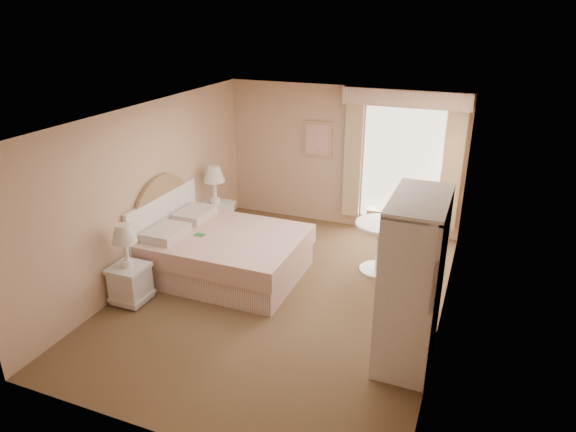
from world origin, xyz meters
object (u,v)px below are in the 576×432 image
at_px(bed, 219,251).
at_px(armoire, 412,294).
at_px(nightstand_near, 129,274).
at_px(round_table, 380,239).
at_px(nightstand_far, 216,210).
at_px(cafe_chair, 397,244).

height_order(bed, armoire, armoire).
bearing_deg(nightstand_near, armoire, 3.60).
bearing_deg(nightstand_near, round_table, 35.97).
xyz_separation_m(bed, round_table, (2.18, 0.95, 0.16)).
height_order(nightstand_far, armoire, armoire).
bearing_deg(round_table, bed, -156.40).
height_order(nightstand_far, round_table, nightstand_far).
bearing_deg(cafe_chair, nightstand_far, 152.93).
relative_size(nightstand_far, armoire, 0.64).
distance_m(bed, nightstand_near, 1.37).
xyz_separation_m(bed, armoire, (2.93, -0.93, 0.43)).
height_order(nightstand_near, cafe_chair, nightstand_near).
relative_size(nightstand_near, cafe_chair, 1.10).
bearing_deg(nightstand_far, armoire, -30.17).
relative_size(round_table, armoire, 0.41).
height_order(bed, nightstand_near, bed).
bearing_deg(nightstand_far, bed, -58.84).
distance_m(bed, round_table, 2.39).
height_order(nightstand_near, round_table, nightstand_near).
distance_m(nightstand_near, nightstand_far, 2.35).
distance_m(round_table, armoire, 2.04).
bearing_deg(nightstand_far, round_table, -4.81).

